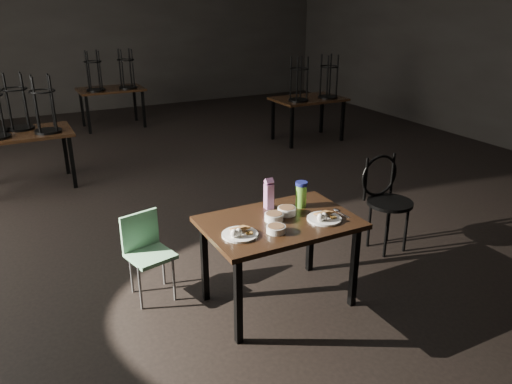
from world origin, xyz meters
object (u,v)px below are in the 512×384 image
bentwood_chair (385,195)px  water_bottle (301,194)px  juice_carton (269,194)px  main_table (279,229)px  school_chair (147,248)px

bentwood_chair → water_bottle: bearing=-167.6°
juice_carton → main_table: bearing=-99.6°
juice_carton → school_chair: bearing=159.1°
juice_carton → school_chair: size_ratio=0.36×
main_table → water_bottle: 0.38m
main_table → school_chair: bearing=145.9°
bentwood_chair → juice_carton: bearing=-173.6°
juice_carton → bentwood_chair: size_ratio=0.28×
juice_carton → water_bottle: size_ratio=1.20×
school_chair → main_table: bearing=-47.3°
main_table → bentwood_chair: (1.44, 0.39, -0.11)m
bentwood_chair → school_chair: size_ratio=1.30×
main_table → water_bottle: (0.29, 0.15, 0.19)m
school_chair → bentwood_chair: bearing=-18.9°
water_bottle → bentwood_chair: bearing=11.5°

